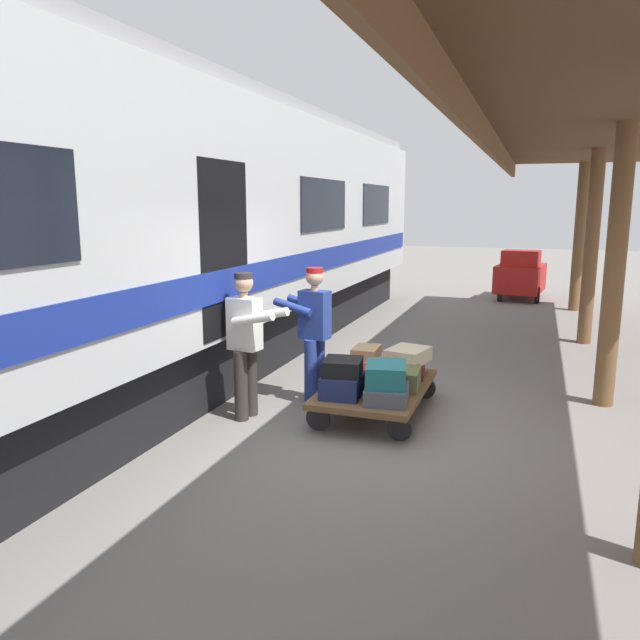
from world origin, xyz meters
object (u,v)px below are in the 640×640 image
Objects in this scene: suitcase_red_plastic at (355,376)px; baggage_tug at (520,275)px; suitcase_olive_duffel at (397,378)px; suitcase_maroon_trunk at (406,369)px; suitcase_cream_canvas at (408,355)px; suitcase_navy_fabric at (342,385)px; porter_in_overalls at (313,330)px; luggage_cart at (376,389)px; suitcase_teal_softside at (386,374)px; suitcase_gray_aluminum at (367,365)px; suitcase_slate_roller at (387,393)px; suitcase_black_hardshell at (343,367)px; train_car at (116,238)px; suitcase_tan_vintage at (366,352)px; porter_by_door at (246,341)px.

baggage_tug is at bearing -99.09° from suitcase_red_plastic.
suitcase_olive_duffel reaches higher than suitcase_red_plastic.
suitcase_maroon_trunk is 0.89× the size of suitcase_red_plastic.
suitcase_navy_fabric is at bearing 63.53° from suitcase_cream_canvas.
porter_in_overalls reaches higher than suitcase_maroon_trunk.
luggage_cart is 4.23× the size of suitcase_maroon_trunk.
suitcase_teal_softside is (0.03, 1.04, 0.03)m from suitcase_cream_canvas.
suitcase_navy_fabric is at bearing 90.00° from suitcase_gray_aluminum.
suitcase_slate_roller is at bearing 148.28° from porter_in_overalls.
baggage_tug is (-1.58, -10.41, -0.05)m from suitcase_black_hardshell.
train_car is 37.86× the size of suitcase_olive_duffel.
luggage_cart is 10.00m from baggage_tug.
baggage_tug is (-4.49, -10.46, -1.43)m from train_car.
suitcase_olive_duffel is at bearing 88.55° from suitcase_cream_canvas.
suitcase_red_plastic is at bearing 45.48° from suitcase_cream_canvas.
suitcase_cream_canvas is (-0.53, -1.06, 0.14)m from suitcase_navy_fabric.
train_car is 3.66m from luggage_cart.
baggage_tug is (-1.33, -9.90, 0.33)m from luggage_cart.
suitcase_cream_canvas is at bearing -161.71° from porter_in_overalls.
suitcase_olive_duffel is at bearing 90.00° from suitcase_maroon_trunk.
suitcase_tan_vintage is (0.26, -0.50, 0.32)m from luggage_cart.
suitcase_gray_aluminum is at bearing -133.31° from porter_by_door.
suitcase_maroon_trunk is at bearing -116.17° from suitcase_navy_fabric.
suitcase_navy_fabric is at bearing 81.35° from baggage_tug.
suitcase_teal_softside is (-0.50, -0.02, 0.17)m from suitcase_navy_fabric.
porter_by_door reaches higher than suitcase_navy_fabric.
suitcase_cream_canvas is 1.16× the size of suitcase_tan_vintage.
baggage_tug is (-1.59, -9.38, 0.18)m from suitcase_gray_aluminum.
train_car is at bearing 0.97° from suitcase_teal_softside.
suitcase_tan_vintage is 0.27× the size of porter_by_door.
suitcase_navy_fabric is at bearing 131.03° from porter_in_overalls.
suitcase_maroon_trunk is 0.26× the size of porter_by_door.
baggage_tug reaches higher than suitcase_maroon_trunk.
train_car reaches higher than suitcase_cream_canvas.
suitcase_gray_aluminum is 1.24× the size of suitcase_navy_fabric.
suitcase_cream_canvas is at bearing -134.52° from suitcase_red_plastic.
suitcase_cream_canvas is 1.04m from suitcase_teal_softside.
suitcase_gray_aluminum is 1.16× the size of suitcase_cream_canvas.
baggage_tug is (-1.09, -10.41, -0.01)m from suitcase_teal_softside.
luggage_cart is 3.16× the size of suitcase_slate_roller.
suitcase_teal_softside is 1.17× the size of suitcase_tan_vintage.
train_car reaches higher than suitcase_teal_softside.
suitcase_teal_softside is at bearing -179.49° from suitcase_black_hardshell.
suitcase_maroon_trunk is 1.27m from porter_in_overalls.
suitcase_tan_vintage is 0.75m from porter_in_overalls.
porter_by_door is (1.11, 1.18, 0.48)m from suitcase_gray_aluminum.
suitcase_tan_vintage reaches higher than suitcase_slate_roller.
suitcase_navy_fabric is 0.93× the size of suitcase_cream_canvas.
suitcase_navy_fabric is (0.26, 0.52, 0.17)m from luggage_cart.
suitcase_cream_canvas is (-0.01, -1.06, 0.18)m from suitcase_slate_roller.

